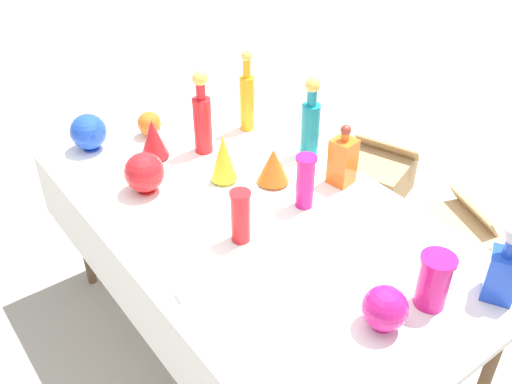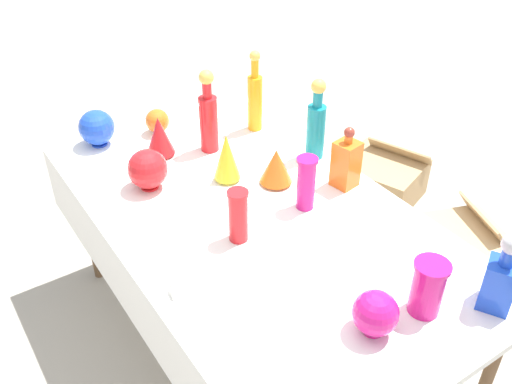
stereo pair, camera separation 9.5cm
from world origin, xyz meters
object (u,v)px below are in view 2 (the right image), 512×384
object	(u,v)px
tall_bottle_1	(316,124)
cardboard_box_behind_left	(455,264)
round_bowl_2	(375,313)
cardboard_box_behind_right	(381,179)
square_decanter_0	(501,278)
round_bowl_0	(157,121)
tall_bottle_2	(255,97)
square_decanter_1	(346,162)
round_bowl_3	(148,169)
fluted_vase_1	(227,157)
round_bowl_1	(97,128)
tall_bottle_0	(208,117)
slender_vase_0	(306,182)
slender_vase_1	(428,286)
slender_vase_2	(238,214)
fluted_vase_2	(276,166)
fluted_vase_0	(159,136)

from	to	relation	value
tall_bottle_1	cardboard_box_behind_left	bearing A→B (deg)	48.74
round_bowl_2	cardboard_box_behind_right	bearing A→B (deg)	132.67
square_decanter_0	round_bowl_0	xyz separation A→B (m)	(-1.59, -0.39, -0.05)
tall_bottle_2	square_decanter_1	size ratio (longest dim) A/B	1.46
round_bowl_0	cardboard_box_behind_left	bearing A→B (deg)	44.31
round_bowl_2	round_bowl_3	size ratio (longest dim) A/B	0.86
fluted_vase_1	round_bowl_1	xyz separation A→B (m)	(-0.57, -0.34, -0.02)
tall_bottle_0	slender_vase_0	bearing A→B (deg)	8.63
slender_vase_1	slender_vase_2	bearing A→B (deg)	-154.52
round_bowl_3	slender_vase_0	bearing A→B (deg)	44.18
round_bowl_2	tall_bottle_1	bearing A→B (deg)	151.47
slender_vase_0	cardboard_box_behind_right	world-z (taller)	slender_vase_0
tall_bottle_1	fluted_vase_2	size ratio (longest dim) A/B	2.31
tall_bottle_1	slender_vase_0	bearing A→B (deg)	-43.89
fluted_vase_2	round_bowl_2	size ratio (longest dim) A/B	1.08
round_bowl_3	round_bowl_1	bearing A→B (deg)	-174.41
slender_vase_2	slender_vase_0	bearing A→B (deg)	93.69
slender_vase_0	round_bowl_1	xyz separation A→B (m)	(-0.90, -0.49, -0.03)
cardboard_box_behind_left	cardboard_box_behind_right	world-z (taller)	cardboard_box_behind_left
square_decanter_0	fluted_vase_1	bearing A→B (deg)	-163.16
slender_vase_1	round_bowl_2	xyz separation A→B (m)	(-0.02, -0.19, -0.03)
tall_bottle_1	slender_vase_1	xyz separation A→B (m)	(0.91, -0.29, -0.06)
fluted_vase_0	round_bowl_3	size ratio (longest dim) A/B	1.08
round_bowl_2	round_bowl_1	bearing A→B (deg)	-169.75
fluted_vase_2	tall_bottle_2	bearing A→B (deg)	156.71
round_bowl_1	cardboard_box_behind_left	size ratio (longest dim) A/B	0.34
tall_bottle_1	round_bowl_3	xyz separation A→B (m)	(-0.18, -0.71, -0.07)
slender_vase_2	square_decanter_0	bearing A→B (deg)	34.35
slender_vase_0	slender_vase_1	world-z (taller)	slender_vase_0
fluted_vase_1	cardboard_box_behind_right	xyz separation A→B (m)	(-0.29, 1.27, -0.75)
fluted_vase_0	fluted_vase_1	size ratio (longest dim) A/B	0.87
square_decanter_0	round_bowl_1	bearing A→B (deg)	-158.04
tall_bottle_0	round_bowl_1	xyz separation A→B (m)	(-0.32, -0.40, -0.08)
fluted_vase_2	round_bowl_2	world-z (taller)	fluted_vase_2
round_bowl_0	round_bowl_1	world-z (taller)	round_bowl_1
slender_vase_1	fluted_vase_2	size ratio (longest dim) A/B	1.20
square_decanter_1	round_bowl_3	bearing A→B (deg)	-122.42
fluted_vase_1	round_bowl_1	world-z (taller)	fluted_vase_1
round_bowl_3	slender_vase_2	bearing A→B (deg)	14.87
fluted_vase_2	cardboard_box_behind_right	world-z (taller)	fluted_vase_2
square_decanter_0	round_bowl_0	world-z (taller)	square_decanter_0
slender_vase_0	fluted_vase_1	world-z (taller)	slender_vase_0
tall_bottle_1	round_bowl_1	xyz separation A→B (m)	(-0.63, -0.75, -0.07)
tall_bottle_1	round_bowl_0	world-z (taller)	tall_bottle_1
tall_bottle_0	tall_bottle_1	bearing A→B (deg)	49.07
fluted_vase_0	fluted_vase_1	xyz separation A→B (m)	(0.33, 0.14, 0.01)
fluted_vase_0	cardboard_box_behind_right	world-z (taller)	fluted_vase_0
square_decanter_0	cardboard_box_behind_left	xyz separation A→B (m)	(-0.54, 0.63, -0.67)
slender_vase_1	cardboard_box_behind_left	bearing A→B (deg)	117.48
slender_vase_0	round_bowl_2	distance (m)	0.65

